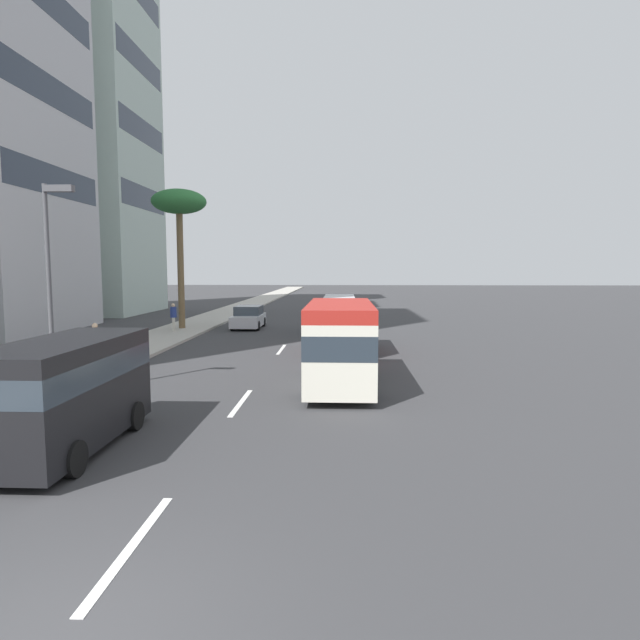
{
  "coord_description": "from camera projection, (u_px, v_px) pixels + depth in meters",
  "views": [
    {
      "loc": [
        -5.1,
        -3.05,
        4.02
      ],
      "look_at": [
        16.88,
        -2.12,
        1.9
      ],
      "focal_mm": 29.48,
      "sensor_mm": 36.0,
      "label": 1
    }
  ],
  "objects": [
    {
      "name": "street_lamp",
      "position": [
        52.0,
        264.0,
        16.23
      ],
      "size": [
        0.24,
        0.97,
        6.48
      ],
      "color": "#4C4C51",
      "rests_on": "sidewalk_right"
    },
    {
      "name": "lane_stripe_far",
      "position": [
        281.0,
        349.0,
        26.42
      ],
      "size": [
        3.2,
        0.16,
        0.01
      ],
      "primitive_type": "cube",
      "color": "silver",
      "rests_on": "ground_plane"
    },
    {
      "name": "car_second",
      "position": [
        249.0,
        318.0,
        35.96
      ],
      "size": [
        4.1,
        1.92,
        1.53
      ],
      "rotation": [
        0.0,
        0.0,
        3.14
      ],
      "color": "silver",
      "rests_on": "ground_plane"
    },
    {
      "name": "van_fourth",
      "position": [
        349.0,
        324.0,
        25.77
      ],
      "size": [
        4.94,
        2.2,
        2.35
      ],
      "color": "#A51E1E",
      "rests_on": "ground_plane"
    },
    {
      "name": "van_sixth",
      "position": [
        339.0,
        312.0,
        33.42
      ],
      "size": [
        5.39,
        2.05,
        2.33
      ],
      "color": "silver",
      "rests_on": "ground_plane"
    },
    {
      "name": "sidewalk_right",
      "position": [
        194.0,
        325.0,
        37.22
      ],
      "size": [
        162.0,
        3.62,
        0.15
      ],
      "primitive_type": "cube",
      "color": "#B2ADA3",
      "rests_on": "ground_plane"
    },
    {
      "name": "palm_tree",
      "position": [
        179.0,
        206.0,
        34.04
      ],
      "size": [
        3.52,
        3.52,
        9.05
      ],
      "color": "brown",
      "rests_on": "sidewalk_right"
    },
    {
      "name": "car_fifth",
      "position": [
        340.0,
        306.0,
        46.65
      ],
      "size": [
        4.21,
        1.86,
        1.71
      ],
      "color": "#1E478C",
      "rests_on": "ground_plane"
    },
    {
      "name": "office_tower_far",
      "position": [
        68.0,
        82.0,
        47.09
      ],
      "size": [
        11.15,
        13.39,
        41.59
      ],
      "color": "#B2C6BC",
      "rests_on": "ground_plane"
    },
    {
      "name": "van_third",
      "position": [
        66.0,
        388.0,
        11.6
      ],
      "size": [
        5.02,
        2.06,
        2.48
      ],
      "rotation": [
        0.0,
        0.0,
        3.14
      ],
      "color": "black",
      "rests_on": "ground_plane"
    },
    {
      "name": "ground_plane",
      "position": [
        299.0,
        327.0,
        36.91
      ],
      "size": [
        198.0,
        198.0,
        0.0
      ],
      "primitive_type": "plane",
      "color": "#38383A"
    },
    {
      "name": "pedestrian_mid_block",
      "position": [
        95.0,
        342.0,
        21.28
      ],
      "size": [
        0.3,
        0.36,
        1.71
      ],
      "rotation": [
        0.0,
        0.0,
        4.53
      ],
      "color": "gold",
      "rests_on": "sidewalk_right"
    },
    {
      "name": "lane_stripe_near",
      "position": [
        132.0,
        546.0,
        7.64
      ],
      "size": [
        3.2,
        0.16,
        0.01
      ],
      "primitive_type": "cube",
      "color": "silver",
      "rests_on": "ground_plane"
    },
    {
      "name": "lane_stripe_mid",
      "position": [
        241.0,
        403.0,
        15.88
      ],
      "size": [
        3.2,
        0.16,
        0.01
      ],
      "primitive_type": "cube",
      "color": "silver",
      "rests_on": "ground_plane"
    },
    {
      "name": "minibus_lead",
      "position": [
        340.0,
        341.0,
        18.07
      ],
      "size": [
        6.51,
        2.32,
        2.87
      ],
      "color": "silver",
      "rests_on": "ground_plane"
    },
    {
      "name": "pedestrian_near_lamp",
      "position": [
        173.0,
        316.0,
        33.11
      ],
      "size": [
        0.39,
        0.36,
        1.74
      ],
      "rotation": [
        0.0,
        0.0,
        2.59
      ],
      "color": "beige",
      "rests_on": "sidewalk_right"
    }
  ]
}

